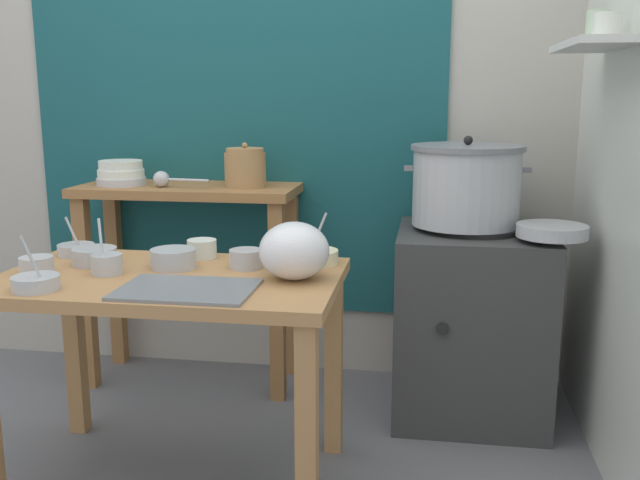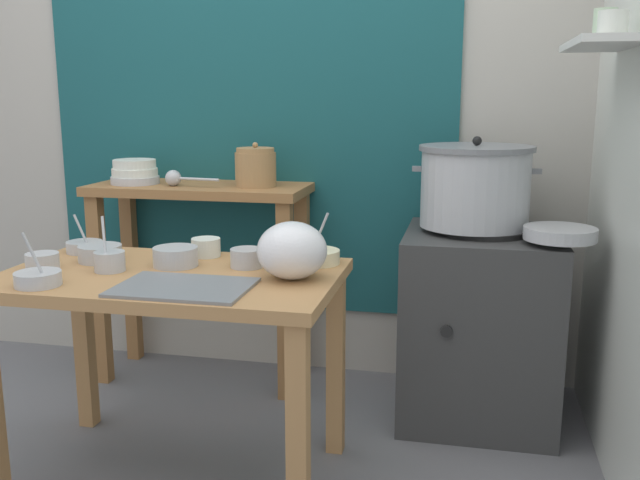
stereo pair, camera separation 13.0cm
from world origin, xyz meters
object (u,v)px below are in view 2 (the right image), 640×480
plastic_bag (292,250)px  wide_pan (560,234)px  prep_bowl_5 (317,256)px  prep_bowl_6 (100,253)px  prep_bowl_7 (176,256)px  ladle (175,178)px  prep_table (171,305)px  prep_bowl_2 (206,247)px  prep_bowl_4 (247,257)px  prep_bowl_8 (110,260)px  steamer_pot (475,186)px  serving_tray (183,287)px  back_shelf_table (201,234)px  prep_bowl_1 (38,278)px  clay_pot (256,167)px  stove_block (479,324)px  prep_bowl_0 (84,246)px  prep_bowl_3 (42,261)px  bowl_stack_enamel (135,172)px

plastic_bag → wide_pan: size_ratio=0.86×
prep_bowl_5 → prep_bowl_6: 0.76m
prep_bowl_7 → ladle: bearing=113.2°
prep_table → prep_bowl_6: (-0.30, 0.10, 0.14)m
prep_bowl_2 → prep_bowl_4: 0.23m
prep_bowl_2 → prep_bowl_8: (-0.23, -0.27, 0.00)m
steamer_pot → prep_bowl_7: (-0.98, -0.63, -0.18)m
serving_tray → back_shelf_table: bearing=109.0°
ladle → prep_bowl_4: (0.53, -0.64, -0.18)m
ladle → serving_tray: ladle is taller
prep_table → serving_tray: (0.12, -0.17, 0.12)m
steamer_pot → prep_bowl_1: size_ratio=2.88×
prep_table → wide_pan: wide_pan is taller
steamer_pot → plastic_bag: 0.91m
prep_bowl_7 → clay_pot: bearing=85.7°
back_shelf_table → prep_bowl_7: back_shelf_table is taller
steamer_pot → prep_bowl_6: 1.43m
back_shelf_table → stove_block: size_ratio=1.23×
prep_bowl_2 → serving_tray: bearing=-77.7°
prep_bowl_4 → back_shelf_table: bearing=122.4°
prep_bowl_6 → stove_block: bearing=24.7°
clay_pot → prep_bowl_0: bearing=-127.5°
serving_tray → prep_bowl_0: size_ratio=2.75×
prep_bowl_4 → prep_bowl_3: bearing=-164.6°
prep_bowl_2 → prep_bowl_6: size_ratio=0.70×
prep_table → prep_bowl_3: bearing=-173.5°
plastic_bag → prep_bowl_6: plastic_bag is taller
prep_table → back_shelf_table: (-0.23, 0.83, 0.07)m
stove_block → prep_bowl_2: prep_bowl_2 is taller
plastic_bag → prep_bowl_5: size_ratio=1.26×
back_shelf_table → prep_bowl_2: bearing=-66.4°
serving_tray → prep_bowl_7: prep_bowl_7 is taller
steamer_pot → prep_bowl_7: steamer_pot is taller
serving_tray → prep_bowl_5: 0.51m
wide_pan → prep_bowl_8: 1.57m
bowl_stack_enamel → prep_bowl_8: 0.91m
back_shelf_table → bowl_stack_enamel: bowl_stack_enamel is taller
serving_tray → prep_bowl_2: 0.43m
prep_bowl_6 → wide_pan: bearing=15.1°
plastic_bag → prep_bowl_5: (0.03, 0.21, -0.06)m
ladle → plastic_bag: ladle is taller
serving_tray → prep_bowl_0: prep_bowl_0 is taller
prep_bowl_1 → prep_bowl_2: bearing=53.6°
prep_table → wide_pan: (1.27, 0.52, 0.19)m
prep_table → prep_bowl_1: size_ratio=6.44×
bowl_stack_enamel → prep_bowl_1: 1.08m
prep_table → plastic_bag: bearing=2.2°
steamer_pot → prep_bowl_7: bearing=-147.3°
plastic_bag → prep_bowl_5: plastic_bag is taller
prep_bowl_4 → prep_bowl_6: prep_bowl_4 is taller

